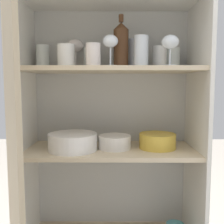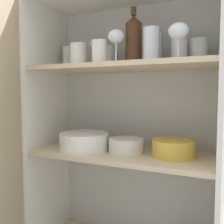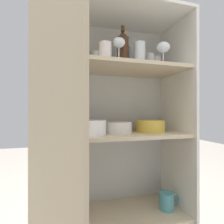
% 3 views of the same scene
% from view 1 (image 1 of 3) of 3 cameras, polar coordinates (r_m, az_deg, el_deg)
% --- Properties ---
extents(cupboard_back_panel, '(0.86, 0.02, 1.46)m').
position_cam_1_polar(cupboard_back_panel, '(1.49, -0.22, -7.39)').
color(cupboard_back_panel, silver).
rests_on(cupboard_back_panel, ground_plane).
extents(cupboard_side_left, '(0.02, 0.38, 1.46)m').
position_cam_1_polar(cupboard_side_left, '(1.38, -18.15, -8.74)').
color(cupboard_side_left, white).
rests_on(cupboard_side_left, ground_plane).
extents(cupboard_side_right, '(0.02, 0.38, 1.46)m').
position_cam_1_polar(cupboard_side_right, '(1.37, 17.68, -8.81)').
color(cupboard_side_right, white).
rests_on(cupboard_side_right, ground_plane).
extents(shelf_board_middle, '(0.82, 0.34, 0.02)m').
position_cam_1_polar(shelf_board_middle, '(1.31, -0.29, -8.34)').
color(shelf_board_middle, beige).
extents(shelf_board_upper, '(0.82, 0.34, 0.02)m').
position_cam_1_polar(shelf_board_upper, '(1.27, -0.30, 9.15)').
color(shelf_board_upper, beige).
extents(cupboard_door, '(0.20, 0.39, 1.46)m').
position_cam_1_polar(cupboard_door, '(1.01, -20.46, -14.30)').
color(cupboard_door, tan).
rests_on(cupboard_door, ground_plane).
extents(tumbler_glass_0, '(0.07, 0.07, 0.10)m').
position_cam_1_polar(tumbler_glass_0, '(1.35, -4.67, 11.52)').
color(tumbler_glass_0, white).
rests_on(tumbler_glass_0, shelf_board_upper).
extents(tumbler_glass_1, '(0.08, 0.08, 0.10)m').
position_cam_1_polar(tumbler_glass_1, '(1.25, -9.93, 11.93)').
color(tumbler_glass_1, white).
rests_on(tumbler_glass_1, shelf_board_upper).
extents(tumbler_glass_2, '(0.07, 0.07, 0.14)m').
position_cam_1_polar(tumbler_glass_2, '(1.25, 6.36, 12.92)').
color(tumbler_glass_2, white).
rests_on(tumbler_glass_2, shelf_board_upper).
extents(tumbler_glass_3, '(0.07, 0.07, 0.12)m').
position_cam_1_polar(tumbler_glass_3, '(1.41, -14.82, 11.47)').
color(tumbler_glass_3, white).
rests_on(tumbler_glass_3, shelf_board_upper).
extents(tumbler_glass_4, '(0.07, 0.07, 0.10)m').
position_cam_1_polar(tumbler_glass_4, '(1.20, -4.11, 12.24)').
color(tumbler_glass_4, silver).
rests_on(tumbler_glass_4, shelf_board_upper).
extents(tumbler_glass_5, '(0.08, 0.08, 0.11)m').
position_cam_1_polar(tumbler_glass_5, '(1.39, 12.90, 11.29)').
color(tumbler_glass_5, white).
rests_on(tumbler_glass_5, shelf_board_upper).
extents(tumbler_glass_6, '(0.07, 0.07, 0.11)m').
position_cam_1_polar(tumbler_glass_6, '(1.33, 10.30, 11.63)').
color(tumbler_glass_6, white).
rests_on(tumbler_glass_6, shelf_board_upper).
extents(tumbler_glass_7, '(0.08, 0.08, 0.14)m').
position_cam_1_polar(tumbler_glass_7, '(1.34, 5.21, 12.46)').
color(tumbler_glass_7, white).
rests_on(tumbler_glass_7, shelf_board_upper).
extents(wine_glass_0, '(0.07, 0.07, 0.14)m').
position_cam_1_polar(wine_glass_0, '(1.21, -0.31, 14.66)').
color(wine_glass_0, white).
rests_on(wine_glass_0, shelf_board_upper).
extents(wine_glass_1, '(0.08, 0.08, 0.14)m').
position_cam_1_polar(wine_glass_1, '(1.21, 12.56, 14.22)').
color(wine_glass_1, white).
rests_on(wine_glass_1, shelf_board_upper).
extents(wine_glass_2, '(0.08, 0.08, 0.15)m').
position_cam_1_polar(wine_glass_2, '(1.39, -7.94, 13.89)').
color(wine_glass_2, silver).
rests_on(wine_glass_2, shelf_board_upper).
extents(wine_bottle, '(0.07, 0.07, 0.25)m').
position_cam_1_polar(wine_bottle, '(1.29, 1.97, 14.41)').
color(wine_bottle, '#4C2D19').
rests_on(wine_bottle, shelf_board_upper).
extents(plate_stack_white, '(0.23, 0.23, 0.08)m').
position_cam_1_polar(plate_stack_white, '(1.28, -8.53, -6.43)').
color(plate_stack_white, white).
rests_on(plate_stack_white, shelf_board_middle).
extents(mixing_bowl_large, '(0.18, 0.18, 0.07)m').
position_cam_1_polar(mixing_bowl_large, '(1.32, 9.85, -6.09)').
color(mixing_bowl_large, gold).
rests_on(mixing_bowl_large, shelf_board_middle).
extents(serving_bowl_small, '(0.16, 0.16, 0.07)m').
position_cam_1_polar(serving_bowl_small, '(1.30, 0.57, -6.40)').
color(serving_bowl_small, silver).
rests_on(serving_bowl_small, shelf_board_middle).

